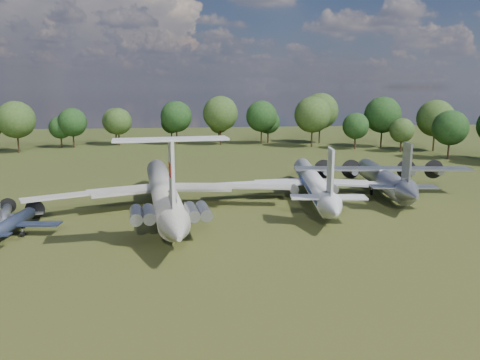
{
  "coord_description": "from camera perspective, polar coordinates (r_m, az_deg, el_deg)",
  "views": [
    {
      "loc": [
        0.19,
        -70.44,
        18.55
      ],
      "look_at": [
        8.42,
        -2.86,
        5.0
      ],
      "focal_mm": 35.0,
      "sensor_mm": 36.0,
      "label": 1
    }
  ],
  "objects": [
    {
      "name": "person_on_il62",
      "position": [
        56.82,
        -8.5,
        -1.67
      ],
      "size": [
        0.69,
        0.53,
        1.69
      ],
      "primitive_type": "imported",
      "rotation": [
        0.0,
        0.0,
        3.36
      ],
      "color": "#92714A",
      "rests_on": "il62_airliner"
    },
    {
      "name": "small_prop_northwest",
      "position": [
        71.72,
        -26.78,
        -4.16
      ],
      "size": [
        12.99,
        15.54,
        1.97
      ],
      "primitive_type": null,
      "rotation": [
        0.0,
        0.0,
        0.26
      ],
      "color": "#AAADB2",
      "rests_on": "ground"
    },
    {
      "name": "an12_transport",
      "position": [
        85.82,
        17.02,
        -0.18
      ],
      "size": [
        35.09,
        38.22,
        4.54
      ],
      "primitive_type": null,
      "rotation": [
        0.0,
        0.0,
        -0.13
      ],
      "color": "#A1A3A9",
      "rests_on": "ground"
    },
    {
      "name": "ground",
      "position": [
        72.84,
        -6.88,
        -3.58
      ],
      "size": [
        300.0,
        300.0,
        0.0
      ],
      "primitive_type": "plane",
      "color": "#1D3612",
      "rests_on": "ground"
    },
    {
      "name": "small_prop_west",
      "position": [
        66.05,
        -26.13,
        -5.16
      ],
      "size": [
        13.79,
        17.63,
        2.4
      ],
      "primitive_type": null,
      "rotation": [
        0.0,
        0.0,
        -0.11
      ],
      "color": "black",
      "rests_on": "ground"
    },
    {
      "name": "il62_airliner",
      "position": [
        71.51,
        -9.33,
        -1.82
      ],
      "size": [
        45.26,
        55.99,
        5.11
      ],
      "primitive_type": null,
      "rotation": [
        0.0,
        0.0,
        0.1
      ],
      "color": "silver",
      "rests_on": "ground"
    },
    {
      "name": "tu104_jet",
      "position": [
        79.35,
        8.9,
        -0.73
      ],
      "size": [
        39.61,
        49.23,
        4.5
      ],
      "primitive_type": null,
      "rotation": [
        0.0,
        0.0,
        -0.14
      ],
      "color": "white",
      "rests_on": "ground"
    }
  ]
}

